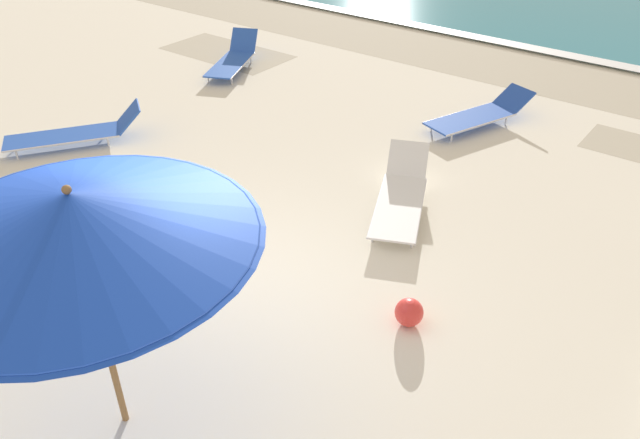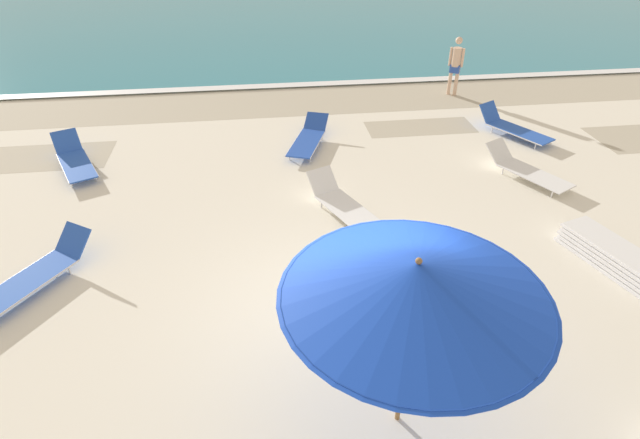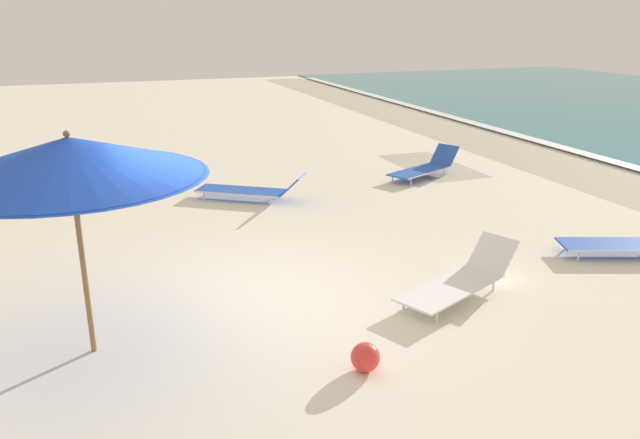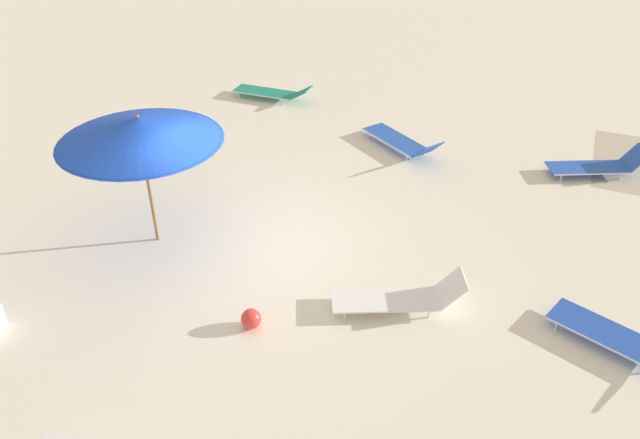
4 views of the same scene
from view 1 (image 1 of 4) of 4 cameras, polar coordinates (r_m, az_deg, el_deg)
The scene contains 7 objects.
ground_plane at distance 7.30m, azimuth -8.76°, elevation -7.97°, with size 60.00×60.00×0.16m.
beach_umbrella at distance 4.87m, azimuth -21.57°, elevation 0.08°, with size 2.78×2.78×2.49m.
sun_lounger_under_umbrella at distance 11.23m, azimuth -21.42°, elevation 7.43°, with size 1.74×2.17×0.57m.
sun_lounger_near_water_right at distance 11.52m, azimuth 14.40°, elevation 9.31°, with size 1.31×2.20×0.48m.
sun_lounger_mid_beach_pair_a at distance 8.73m, azimuth 7.41°, elevation 2.18°, with size 1.40×2.13×0.59m.
sun_lounger_mid_beach_pair_b at distance 13.99m, azimuth -7.95°, elevation 14.35°, with size 1.40×2.08×0.62m.
beach_ball at distance 6.87m, azimuth 8.14°, elevation -8.39°, with size 0.31×0.31×0.31m.
Camera 1 is at (4.15, -3.64, 4.69)m, focal length 35.00 mm.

